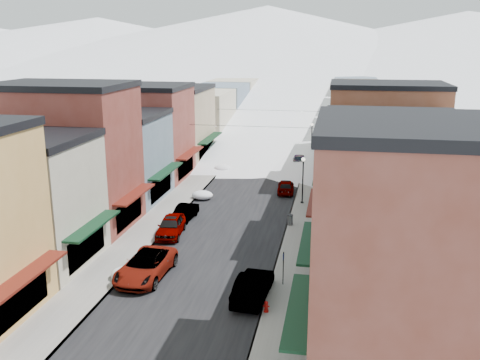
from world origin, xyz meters
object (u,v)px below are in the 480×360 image
at_px(car_dark_hatch, 184,213).
at_px(streetlamp_near, 303,174).
at_px(car_silver_sedan, 171,226).
at_px(trash_can, 290,220).
at_px(car_white_suv, 146,266).
at_px(fire_hydrant, 266,307).
at_px(car_green_sedan, 253,286).

distance_m(car_dark_hatch, streetlamp_near, 12.47).
height_order(car_silver_sedan, streetlamp_near, streetlamp_near).
bearing_deg(trash_can, car_white_suv, -125.77).
xyz_separation_m(car_dark_hatch, fire_hydrant, (9.62, -15.81, -0.22)).
height_order(car_silver_sedan, car_dark_hatch, car_silver_sedan).
distance_m(car_silver_sedan, car_green_sedan, 13.11).
relative_size(car_white_suv, fire_hydrant, 8.99).
xyz_separation_m(car_silver_sedan, car_green_sedan, (8.53, -9.95, 0.02)).
relative_size(trash_can, streetlamp_near, 0.20).
bearing_deg(car_dark_hatch, trash_can, 4.27).
xyz_separation_m(car_white_suv, car_green_sedan, (7.73, -1.75, -0.01)).
bearing_deg(car_dark_hatch, car_green_sedan, -54.14).
height_order(car_green_sedan, trash_can, car_green_sedan).
bearing_deg(car_silver_sedan, car_dark_hatch, 84.09).
bearing_deg(car_green_sedan, fire_hydrant, 124.74).
bearing_deg(car_green_sedan, trash_can, -90.40).
bearing_deg(fire_hydrant, trash_can, 90.08).
bearing_deg(car_dark_hatch, car_white_suv, -81.77).
height_order(fire_hydrant, trash_can, trash_can).
xyz_separation_m(car_dark_hatch, car_green_sedan, (8.53, -14.00, 0.16)).
bearing_deg(trash_can, car_dark_hatch, 179.78).
distance_m(car_white_suv, car_green_sedan, 7.93).
relative_size(car_silver_sedan, streetlamp_near, 1.05).
relative_size(car_white_suv, car_dark_hatch, 1.48).
bearing_deg(streetlamp_near, car_dark_hatch, -146.46).
distance_m(fire_hydrant, trash_can, 15.78).
xyz_separation_m(car_white_suv, fire_hydrant, (8.82, -3.57, -0.39)).
distance_m(car_silver_sedan, streetlamp_near, 15.03).
distance_m(car_white_suv, streetlamp_near, 21.32).
relative_size(car_white_suv, trash_can, 6.63).
height_order(car_green_sedan, fire_hydrant, car_green_sedan).
height_order(car_white_suv, car_dark_hatch, car_white_suv).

